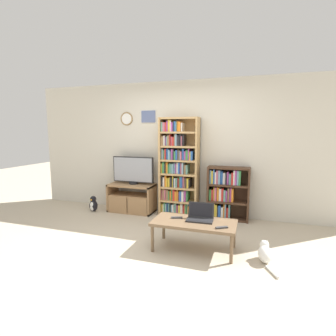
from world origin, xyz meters
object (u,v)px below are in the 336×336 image
object	(u,v)px
coffee_table	(194,224)
cat	(265,253)
remote_near_laptop	(177,218)
remote_far_from_laptop	(222,227)
penguin_figurine	(93,204)
laptop	(200,216)
bookshelf_tall	(178,169)
television	(133,170)
tv_stand	(132,198)
bookshelf_short	(226,192)

from	to	relation	value
coffee_table	cat	bearing A→B (deg)	-2.56
remote_near_laptop	remote_far_from_laptop	distance (m)	0.68
cat	penguin_figurine	size ratio (longest dim) A/B	1.69
laptop	penguin_figurine	xyz separation A→B (m)	(-2.42, 1.00, -0.32)
laptop	bookshelf_tall	bearing A→B (deg)	115.51
remote_far_from_laptop	penguin_figurine	size ratio (longest dim) A/B	0.50
cat	coffee_table	bearing A→B (deg)	172.83
bookshelf_tall	remote_near_laptop	distance (m)	1.52
television	laptop	bearing A→B (deg)	-38.03
coffee_table	remote_near_laptop	world-z (taller)	remote_near_laptop
bookshelf_tall	cat	xyz separation A→B (m)	(1.58, -1.47, -0.80)
television	remote_far_from_laptop	bearing A→B (deg)	-37.69
tv_stand	penguin_figurine	xyz separation A→B (m)	(-0.75, -0.24, -0.14)
remote_near_laptop	television	bearing A→B (deg)	-153.12
tv_stand	bookshelf_tall	xyz separation A→B (m)	(0.94, 0.11, 0.63)
tv_stand	remote_far_from_laptop	size ratio (longest dim) A/B	5.84
coffee_table	laptop	bearing A→B (deg)	52.04
television	coffee_table	distance (m)	2.14
television	remote_near_laptop	bearing A→B (deg)	-45.28
bookshelf_short	remote_near_laptop	size ratio (longest dim) A/B	5.97
remote_far_from_laptop	cat	xyz separation A→B (m)	(0.54, 0.11, -0.31)
bookshelf_tall	laptop	distance (m)	1.59
bookshelf_short	remote_far_from_laptop	distance (m)	1.61
tv_stand	coffee_table	xyz separation A→B (m)	(1.59, -1.32, 0.08)
remote_near_laptop	laptop	bearing A→B (deg)	79.06
bookshelf_short	remote_far_from_laptop	xyz separation A→B (m)	(0.12, -1.60, -0.09)
coffee_table	laptop	size ratio (longest dim) A/B	3.06
television	bookshelf_tall	size ratio (longest dim) A/B	0.46
coffee_table	penguin_figurine	world-z (taller)	coffee_table
penguin_figurine	bookshelf_tall	bearing A→B (deg)	11.64
cat	television	bearing A→B (deg)	145.96
bookshelf_short	penguin_figurine	size ratio (longest dim) A/B	3.09
bookshelf_tall	remote_far_from_laptop	distance (m)	1.95
bookshelf_short	cat	xyz separation A→B (m)	(0.65, -1.50, -0.40)
coffee_table	penguin_figurine	bearing A→B (deg)	155.23
coffee_table	laptop	xyz separation A→B (m)	(0.07, 0.09, 0.10)
television	coffee_table	size ratio (longest dim) A/B	0.76
bookshelf_short	remote_far_from_laptop	bearing A→B (deg)	-85.83
tv_stand	cat	bearing A→B (deg)	-28.42
television	bookshelf_tall	distance (m)	0.92
cat	remote_near_laptop	bearing A→B (deg)	171.14
bookshelf_short	laptop	xyz separation A→B (m)	(-0.21, -1.37, -0.04)
bookshelf_tall	cat	bearing A→B (deg)	-43.11
bookshelf_short	tv_stand	bearing A→B (deg)	-175.96
television	bookshelf_short	xyz separation A→B (m)	(1.84, 0.09, -0.35)
bookshelf_short	laptop	world-z (taller)	bookshelf_short
coffee_table	remote_far_from_laptop	bearing A→B (deg)	-20.66
television	remote_far_from_laptop	xyz separation A→B (m)	(1.96, -1.51, -0.43)
remote_far_from_laptop	cat	distance (m)	0.63
penguin_figurine	television	bearing A→B (deg)	19.93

